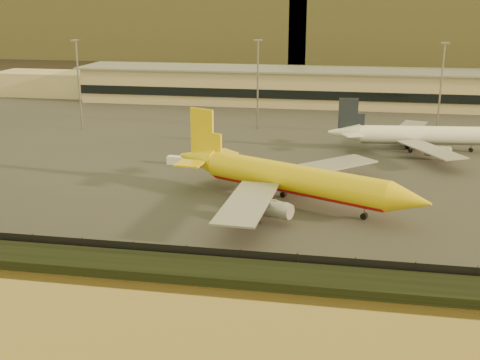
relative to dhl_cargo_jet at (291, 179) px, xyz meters
name	(u,v)px	position (x,y,z in m)	size (l,w,h in m)	color
ground	(243,231)	(-6.17, -15.03, -4.87)	(900.00, 900.00, 0.00)	black
embankment	(221,272)	(-6.17, -32.03, -4.17)	(320.00, 7.00, 1.40)	black
tarmac	(296,120)	(-6.17, 79.97, -4.77)	(320.00, 220.00, 0.20)	#2D2D2D
perimeter_fence	(227,256)	(-6.17, -28.03, -3.57)	(300.00, 0.05, 2.20)	black
terminal_building	(264,86)	(-20.69, 110.52, 1.37)	(202.00, 25.00, 12.60)	tan
apron_light_masts	(347,79)	(8.83, 59.97, 10.83)	(152.20, 12.20, 25.40)	slate
distant_hills	(300,6)	(-26.91, 324.97, 26.52)	(470.00, 160.00, 70.00)	brown
dhl_cargo_jet	(291,179)	(0.00, 0.00, 0.00)	(49.57, 46.98, 15.65)	yellow
white_narrowbody_jet	(420,136)	(27.48, 45.73, -0.79)	(45.32, 43.97, 13.01)	white
gse_vehicle_yellow	(339,185)	(8.73, 9.75, -3.71)	(4.29, 1.93, 1.93)	yellow
gse_vehicle_white	(176,160)	(-28.45, 22.74, -3.75)	(4.08, 1.84, 1.84)	white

